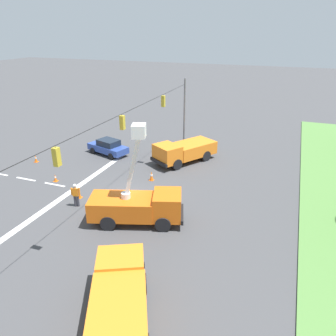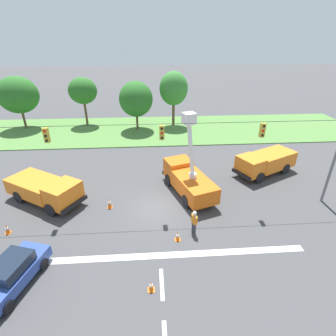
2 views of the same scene
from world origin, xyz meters
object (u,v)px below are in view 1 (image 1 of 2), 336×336
object	(u,v)px
traffic_cone_mid_left	(79,194)
traffic_cone_mid_right	(151,176)
utility_truck_support_far	(119,302)
utility_truck_bucket_lift	(138,204)
sedan_blue	(108,147)
road_worker	(76,194)
utility_truck_support_near	(184,151)
traffic_cone_foreground_left	(36,159)
traffic_cone_near_bucket	(56,154)
traffic_cone_lane_edge_a	(155,149)
traffic_cone_foreground_right	(55,178)

from	to	relation	value
traffic_cone_mid_left	traffic_cone_mid_right	world-z (taller)	traffic_cone_mid_right
utility_truck_support_far	traffic_cone_mid_right	xyz separation A→B (m)	(-13.85, -4.59, -0.78)
utility_truck_bucket_lift	sedan_blue	bearing A→B (deg)	-141.05
utility_truck_bucket_lift	utility_truck_support_far	bearing A→B (deg)	20.23
utility_truck_support_far	road_worker	size ratio (longest dim) A/B	3.62
utility_truck_support_near	utility_truck_support_far	bearing A→B (deg)	10.20
road_worker	traffic_cone_mid_right	bearing A→B (deg)	150.99
road_worker	traffic_cone_mid_left	world-z (taller)	road_worker
utility_truck_bucket_lift	utility_truck_support_far	size ratio (longest dim) A/B	1.04
utility_truck_bucket_lift	utility_truck_support_far	xyz separation A→B (m)	(7.64, 2.81, -0.15)
traffic_cone_foreground_left	traffic_cone_mid_right	world-z (taller)	traffic_cone_mid_right
traffic_cone_foreground_left	traffic_cone_near_bucket	bearing A→B (deg)	154.44
utility_truck_support_near	traffic_cone_lane_edge_a	distance (m)	3.98
traffic_cone_foreground_right	utility_truck_support_near	bearing A→B (deg)	132.82
sedan_blue	traffic_cone_foreground_right	size ratio (longest dim) A/B	7.14
traffic_cone_mid_left	traffic_cone_near_bucket	xyz separation A→B (m)	(-6.44, -7.26, 0.01)
traffic_cone_mid_left	traffic_cone_near_bucket	distance (m)	9.71
sedan_blue	traffic_cone_foreground_left	size ratio (longest dim) A/B	6.50
traffic_cone_mid_right	traffic_cone_lane_edge_a	bearing A→B (deg)	-159.12
utility_truck_bucket_lift	traffic_cone_near_bucket	xyz separation A→B (m)	(-7.85, -12.89, -1.03)
utility_truck_support_near	utility_truck_support_far	world-z (taller)	utility_truck_support_far
utility_truck_support_far	utility_truck_support_near	bearing A→B (deg)	-169.80
traffic_cone_mid_right	traffic_cone_lane_edge_a	world-z (taller)	traffic_cone_mid_right
traffic_cone_foreground_left	traffic_cone_lane_edge_a	distance (m)	11.62
road_worker	traffic_cone_foreground_right	world-z (taller)	road_worker
traffic_cone_foreground_right	traffic_cone_mid_left	distance (m)	4.00
utility_truck_support_far	traffic_cone_near_bucket	distance (m)	22.07
traffic_cone_foreground_left	traffic_cone_near_bucket	world-z (taller)	traffic_cone_foreground_left
sedan_blue	traffic_cone_lane_edge_a	size ratio (longest dim) A/B	6.52
utility_truck_bucket_lift	traffic_cone_foreground_left	size ratio (longest dim) A/B	9.38
traffic_cone_foreground_left	traffic_cone_mid_right	xyz separation A→B (m)	(-0.21, 12.00, 0.06)
traffic_cone_mid_left	sedan_blue	bearing A→B (deg)	-162.96
utility_truck_support_far	traffic_cone_foreground_left	size ratio (longest dim) A/B	9.00
traffic_cone_foreground_left	road_worker	bearing A→B (deg)	56.76
utility_truck_bucket_lift	sedan_blue	xyz separation A→B (m)	(-10.35, -8.37, -0.56)
utility_truck_bucket_lift	traffic_cone_mid_right	bearing A→B (deg)	-164.05
traffic_cone_mid_left	traffic_cone_foreground_left	bearing A→B (deg)	-119.38
utility_truck_support_near	traffic_cone_foreground_right	size ratio (longest dim) A/B	10.23
traffic_cone_foreground_right	traffic_cone_lane_edge_a	xyz separation A→B (m)	(-9.44, 5.01, 0.04)
utility_truck_support_far	traffic_cone_foreground_left	world-z (taller)	utility_truck_support_far
sedan_blue	utility_truck_bucket_lift	bearing A→B (deg)	38.95
traffic_cone_foreground_right	sedan_blue	bearing A→B (deg)	173.21
traffic_cone_foreground_left	traffic_cone_mid_left	xyz separation A→B (m)	(4.59, 8.15, -0.04)
traffic_cone_mid_left	traffic_cone_mid_right	bearing A→B (deg)	141.24
utility_truck_support_near	traffic_cone_mid_left	bearing A→B (deg)	-27.38
utility_truck_bucket_lift	road_worker	xyz separation A→B (m)	(-0.29, -5.06, -0.35)
sedan_blue	traffic_cone_mid_left	distance (m)	9.36
utility_truck_support_near	sedan_blue	distance (m)	7.84
traffic_cone_mid_left	traffic_cone_lane_edge_a	xyz separation A→B (m)	(-11.18, 1.42, 0.04)
sedan_blue	traffic_cone_near_bucket	bearing A→B (deg)	-61.07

